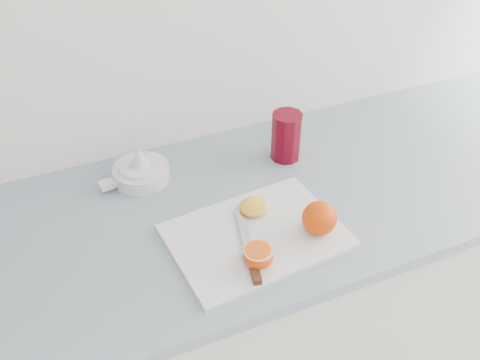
# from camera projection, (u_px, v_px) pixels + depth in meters

# --- Properties ---
(counter) EXTENTS (2.34, 0.64, 0.89)m
(counter) POSITION_uv_depth(u_px,v_px,m) (230.00, 322.00, 1.54)
(counter) COLOR silver
(counter) RESTS_ON ground
(cutting_board) EXTENTS (0.39, 0.29, 0.01)m
(cutting_board) POSITION_uv_depth(u_px,v_px,m) (256.00, 236.00, 1.17)
(cutting_board) COLOR silver
(cutting_board) RESTS_ON counter
(whole_orange) EXTENTS (0.08, 0.08, 0.08)m
(whole_orange) POSITION_uv_depth(u_px,v_px,m) (319.00, 218.00, 1.15)
(whole_orange) COLOR #F63804
(whole_orange) RESTS_ON cutting_board
(half_orange) EXTENTS (0.06, 0.06, 0.04)m
(half_orange) POSITION_uv_depth(u_px,v_px,m) (258.00, 256.00, 1.09)
(half_orange) COLOR #F63804
(half_orange) RESTS_ON cutting_board
(squeezed_shell) EXTENTS (0.07, 0.07, 0.03)m
(squeezed_shell) POSITION_uv_depth(u_px,v_px,m) (254.00, 206.00, 1.22)
(squeezed_shell) COLOR gold
(squeezed_shell) RESTS_ON cutting_board
(paring_knife) EXTENTS (0.07, 0.22, 0.01)m
(paring_knife) POSITION_uv_depth(u_px,v_px,m) (252.00, 259.00, 1.10)
(paring_knife) COLOR #4F2919
(paring_knife) RESTS_ON cutting_board
(citrus_juicer) EXTENTS (0.18, 0.14, 0.09)m
(citrus_juicer) POSITION_uv_depth(u_px,v_px,m) (140.00, 171.00, 1.33)
(citrus_juicer) COLOR white
(citrus_juicer) RESTS_ON counter
(red_tumbler) EXTENTS (0.08, 0.08, 0.13)m
(red_tumbler) POSITION_uv_depth(u_px,v_px,m) (286.00, 138.00, 1.38)
(red_tumbler) COLOR #600111
(red_tumbler) RESTS_ON counter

